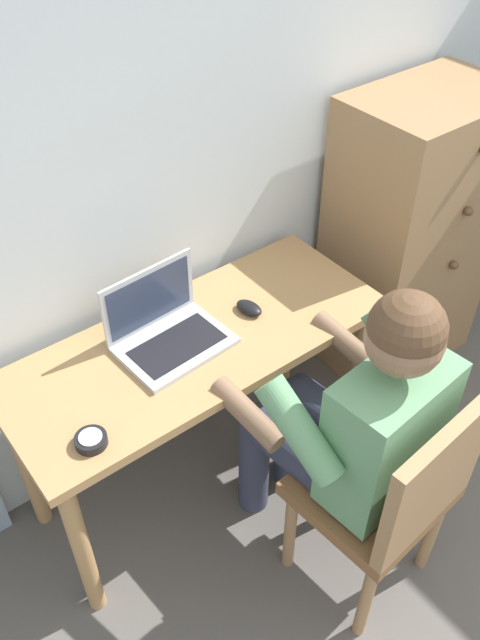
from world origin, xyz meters
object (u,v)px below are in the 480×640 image
dresser (409,238)px  laptop (166,329)px  person_seated (351,417)px  desk_clock (91,440)px  desk (198,365)px  computer_mouse (249,308)px  chair (391,493)px

dresser → laptop: 1.19m
person_seated → desk_clock: bearing=152.0°
desk → dresser: bearing=2.9°
desk → desk_clock: bearing=-160.4°
person_seated → desk_clock: 0.74m
dresser → computer_mouse: size_ratio=12.30×
desk → chair: 0.73m
desk → chair: size_ratio=1.44×
desk → dresser: dresser is taller
laptop → computer_mouse: size_ratio=3.56×
desk → desk_clock: desk_clock is taller
chair → desk_clock: size_ratio=9.85×
chair → person_seated: bearing=94.3°
person_seated → computer_mouse: (0.03, 0.52, 0.06)m
desk → computer_mouse: (0.22, 0.00, 0.13)m
person_seated → computer_mouse: 0.52m
laptop → person_seated: bearing=-64.9°
laptop → desk_clock: 0.45m
chair → laptop: laptop is taller
desk → laptop: size_ratio=3.59×
dresser → chair: size_ratio=1.39×
desk → person_seated: (0.19, -0.51, 0.07)m
desk → computer_mouse: size_ratio=12.78×
desk → laptop: laptop is taller
person_seated → desk: bearing=110.2°
computer_mouse → desk_clock: (-0.68, -0.17, -0.00)m
dresser → laptop: dresser is taller
person_seated → laptop: person_seated is taller
person_seated → laptop: bearing=115.1°
dresser → computer_mouse: dresser is taller
laptop → computer_mouse: laptop is taller
laptop → computer_mouse: bearing=-9.3°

